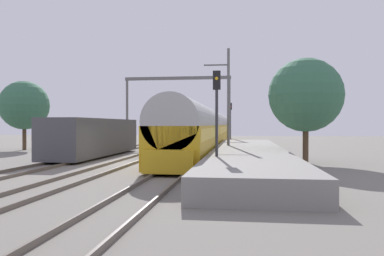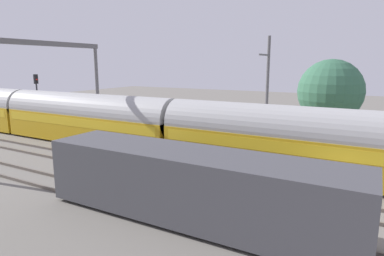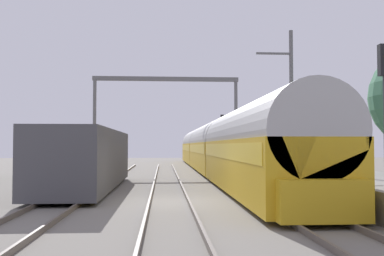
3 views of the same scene
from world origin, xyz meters
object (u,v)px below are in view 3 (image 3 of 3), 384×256
(person_crossing, at_px, (236,161))
(railway_signal_far, at_px, (222,133))
(freight_car, at_px, (88,159))
(passenger_train, at_px, (213,147))
(catenary_gantry, at_px, (166,104))

(person_crossing, distance_m, railway_signal_far, 12.85)
(freight_car, bearing_deg, passenger_train, 60.89)
(passenger_train, distance_m, catenary_gantry, 5.36)
(railway_signal_far, bearing_deg, passenger_train, -102.47)
(person_crossing, bearing_deg, catenary_gantry, 90.14)
(freight_car, xyz_separation_m, person_crossing, (8.96, 9.95, -0.44))
(passenger_train, distance_m, freight_car, 15.91)
(railway_signal_far, bearing_deg, freight_car, -113.16)
(person_crossing, relative_size, railway_signal_far, 0.33)
(freight_car, height_order, person_crossing, freight_car)
(passenger_train, bearing_deg, freight_car, -119.11)
(passenger_train, height_order, person_crossing, passenger_train)
(passenger_train, height_order, catenary_gantry, catenary_gantry)
(passenger_train, xyz_separation_m, railway_signal_far, (1.92, 8.67, 1.39))
(railway_signal_far, xyz_separation_m, catenary_gantry, (-5.79, -7.87, 2.24))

